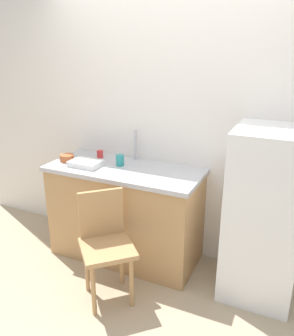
{
  "coord_description": "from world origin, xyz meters",
  "views": [
    {
      "loc": [
        1.1,
        -1.98,
        2.0
      ],
      "look_at": [
        -0.1,
        0.6,
        0.97
      ],
      "focal_mm": 37.42,
      "sensor_mm": 36.0,
      "label": 1
    }
  ],
  "objects": [
    {
      "name": "ground_plane",
      "position": [
        0.0,
        0.0,
        0.0
      ],
      "size": [
        8.0,
        8.0,
        0.0
      ],
      "primitive_type": "plane",
      "color": "tan"
    },
    {
      "name": "back_wall",
      "position": [
        0.0,
        1.0,
        1.34
      ],
      "size": [
        4.8,
        0.1,
        2.68
      ],
      "primitive_type": "cube",
      "color": "white",
      "rests_on": "ground_plane"
    },
    {
      "name": "cabinet_base",
      "position": [
        -0.35,
        0.65,
        0.44
      ],
      "size": [
        1.39,
        0.6,
        0.88
      ],
      "primitive_type": "cube",
      "color": "tan",
      "rests_on": "ground_plane"
    },
    {
      "name": "countertop",
      "position": [
        -0.35,
        0.65,
        0.9
      ],
      "size": [
        1.43,
        0.64,
        0.04
      ],
      "primitive_type": "cube",
      "color": "#B7B7BC",
      "rests_on": "cabinet_base"
    },
    {
      "name": "faucet",
      "position": [
        -0.36,
        0.9,
        1.06
      ],
      "size": [
        0.02,
        0.02,
        0.29
      ],
      "primitive_type": "cylinder",
      "color": "#B7B7BC",
      "rests_on": "countertop"
    },
    {
      "name": "refrigerator",
      "position": [
        0.9,
        0.65,
        0.7
      ],
      "size": [
        0.56,
        0.6,
        1.4
      ],
      "primitive_type": "cube",
      "color": "white",
      "rests_on": "ground_plane"
    },
    {
      "name": "chair",
      "position": [
        -0.22,
        0.07,
        0.5
      ],
      "size": [
        0.57,
        0.57,
        0.89
      ],
      "rotation": [
        0.0,
        0.0,
        0.76
      ],
      "color": "tan",
      "rests_on": "ground_plane"
    },
    {
      "name": "dish_tray",
      "position": [
        -0.7,
        0.54,
        0.94
      ],
      "size": [
        0.28,
        0.2,
        0.05
      ],
      "primitive_type": "cube",
      "color": "white",
      "rests_on": "countertop"
    },
    {
      "name": "terracotta_bowl",
      "position": [
        -0.94,
        0.58,
        0.95
      ],
      "size": [
        0.13,
        0.13,
        0.07
      ],
      "primitive_type": "cylinder",
      "color": "#B25B33",
      "rests_on": "countertop"
    },
    {
      "name": "cup_red",
      "position": [
        -0.71,
        0.81,
        0.95
      ],
      "size": [
        0.06,
        0.06,
        0.07
      ],
      "primitive_type": "cylinder",
      "color": "red",
      "rests_on": "countertop"
    },
    {
      "name": "cup_teal",
      "position": [
        -0.42,
        0.69,
        0.97
      ],
      "size": [
        0.07,
        0.07,
        0.1
      ],
      "primitive_type": "cylinder",
      "color": "teal",
      "rests_on": "countertop"
    }
  ]
}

